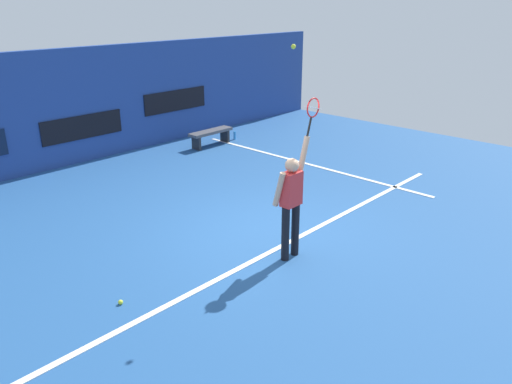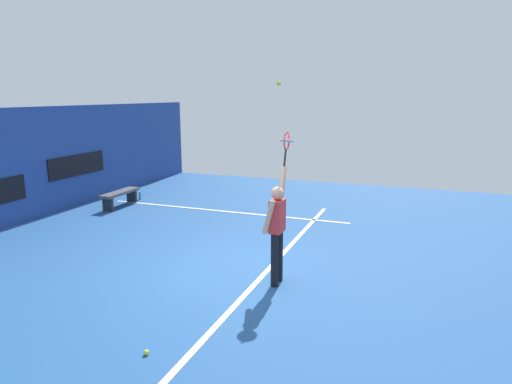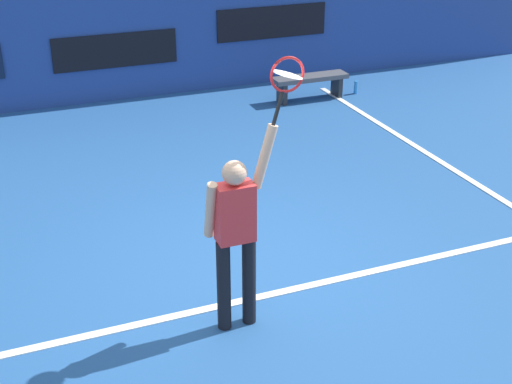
{
  "view_description": "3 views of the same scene",
  "coord_description": "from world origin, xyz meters",
  "views": [
    {
      "loc": [
        -6.07,
        -5.47,
        3.95
      ],
      "look_at": [
        -0.62,
        -0.37,
        1.07
      ],
      "focal_mm": 35.06,
      "sensor_mm": 36.0,
      "label": 1
    },
    {
      "loc": [
        -7.35,
        -3.14,
        3.18
      ],
      "look_at": [
        -0.03,
        -0.4,
        1.49
      ],
      "focal_mm": 31.95,
      "sensor_mm": 36.0,
      "label": 2
    },
    {
      "loc": [
        -2.27,
        -6.12,
        4.05
      ],
      "look_at": [
        -0.17,
        -0.86,
        1.34
      ],
      "focal_mm": 49.61,
      "sensor_mm": 36.0,
      "label": 3
    }
  ],
  "objects": [
    {
      "name": "ground_plane",
      "position": [
        0.0,
        0.0,
        0.0
      ],
      "size": [
        18.0,
        18.0,
        0.0
      ],
      "primitive_type": "plane",
      "color": "#23518C"
    },
    {
      "name": "sponsor_banner_starboard",
      "position": [
        3.0,
        6.25,
        1.17
      ],
      "size": [
        2.2,
        0.03,
        0.6
      ],
      "primitive_type": "cube",
      "color": "black"
    },
    {
      "name": "court_baseline",
      "position": [
        0.0,
        -0.58,
        0.01
      ],
      "size": [
        10.0,
        0.1,
        0.01
      ],
      "primitive_type": "cube",
      "color": "white",
      "rests_on": "ground_plane"
    },
    {
      "name": "court_sideline",
      "position": [
        3.74,
        2.0,
        0.01
      ],
      "size": [
        0.1,
        7.0,
        0.01
      ],
      "primitive_type": "cube",
      "color": "white",
      "rests_on": "ground_plane"
    },
    {
      "name": "tennis_player",
      "position": [
        -0.38,
        -0.9,
        1.01
      ],
      "size": [
        0.65,
        0.31,
        1.98
      ],
      "color": "black",
      "rests_on": "ground_plane"
    },
    {
      "name": "tennis_racket",
      "position": [
        0.09,
        -0.9,
        2.36
      ],
      "size": [
        0.39,
        0.27,
        0.63
      ],
      "color": "black"
    },
    {
      "name": "tennis_ball",
      "position": [
        -0.47,
        -0.94,
        3.34
      ],
      "size": [
        0.07,
        0.07,
        0.07
      ],
      "primitive_type": "sphere",
      "color": "#CCE033"
    },
    {
      "name": "court_bench",
      "position": [
        3.22,
        5.0,
        0.34
      ],
      "size": [
        1.4,
        0.36,
        0.45
      ],
      "color": "#4C4C51",
      "rests_on": "ground_plane"
    },
    {
      "name": "water_bottle",
      "position": [
        4.18,
        5.0,
        0.12
      ],
      "size": [
        0.07,
        0.07,
        0.24
      ],
      "primitive_type": "cylinder",
      "color": "#338CD8",
      "rests_on": "ground_plane"
    },
    {
      "name": "spare_ball",
      "position": [
        -3.05,
        -0.07,
        0.03
      ],
      "size": [
        0.07,
        0.07,
        0.07
      ],
      "primitive_type": "sphere",
      "color": "#CCE033",
      "rests_on": "ground_plane"
    }
  ]
}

